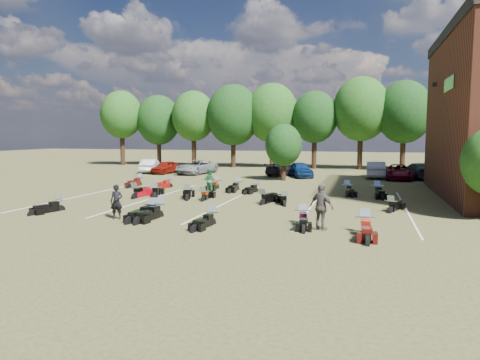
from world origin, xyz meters
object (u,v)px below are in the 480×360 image
at_px(motorcycle_3, 154,215).
at_px(car_0, 166,167).
at_px(motorcycle_0, 60,211).
at_px(car_4, 301,169).
at_px(person_grey, 322,207).
at_px(person_black, 117,202).
at_px(motorcycle_14, 139,185).
at_px(motorcycle_7, 135,198).
at_px(person_green, 209,180).

bearing_deg(motorcycle_3, car_0, 121.70).
xyz_separation_m(car_0, motorcycle_0, (4.21, -21.15, -0.65)).
height_order(car_4, person_grey, person_grey).
relative_size(car_0, person_black, 2.31).
height_order(person_grey, motorcycle_3, person_grey).
distance_m(car_4, motorcycle_0, 23.48).
height_order(motorcycle_0, motorcycle_14, motorcycle_14).
bearing_deg(person_black, motorcycle_14, 102.98).
distance_m(person_black, motorcycle_7, 6.64).
bearing_deg(person_grey, car_4, -48.86).
bearing_deg(motorcycle_0, person_green, 76.53).
distance_m(car_4, motorcycle_3, 21.53).
xyz_separation_m(person_black, person_grey, (9.58, 0.30, 0.16)).
xyz_separation_m(person_black, motorcycle_3, (1.21, 1.40, -0.83)).
relative_size(car_0, person_green, 2.32).
bearing_deg(car_4, person_grey, -101.86).
xyz_separation_m(car_0, motorcycle_14, (2.60, -9.97, -0.65)).
xyz_separation_m(person_green, motorcycle_14, (-6.67, 2.14, -0.82)).
bearing_deg(person_black, motorcycle_3, 37.03).
height_order(person_grey, motorcycle_14, person_grey).
bearing_deg(motorcycle_14, person_black, -67.37).
height_order(car_0, person_black, person_black).
height_order(person_green, person_grey, person_grey).
bearing_deg(motorcycle_7, car_4, -115.73).
distance_m(person_green, motorcycle_3, 8.76).
xyz_separation_m(person_grey, motorcycle_0, (-13.71, 0.78, -0.98)).
height_order(person_green, motorcycle_7, person_green).
bearing_deg(motorcycle_0, motorcycle_7, 88.23).
height_order(person_black, person_grey, person_grey).
bearing_deg(motorcycle_7, car_0, -69.89).
bearing_deg(person_grey, car_0, -20.03).
bearing_deg(person_black, car_0, 98.47).
bearing_deg(car_4, motorcycle_7, -138.40).
distance_m(person_grey, motorcycle_7, 13.47).
distance_m(car_0, motorcycle_7, 17.17).
bearing_deg(person_green, car_4, -108.03).
bearing_deg(person_grey, person_green, -17.90).
height_order(person_black, motorcycle_0, person_black).
distance_m(person_black, person_green, 10.16).
relative_size(car_0, motorcycle_3, 1.79).
distance_m(car_0, car_4, 13.84).
height_order(person_green, motorcycle_3, person_green).
distance_m(motorcycle_0, motorcycle_3, 5.34).
distance_m(person_green, motorcycle_0, 10.38).
distance_m(person_green, motorcycle_14, 7.05).
bearing_deg(person_black, motorcycle_7, 100.61).
bearing_deg(motorcycle_3, motorcycle_14, 129.68).
relative_size(person_black, person_grey, 0.84).
relative_size(car_4, motorcycle_0, 2.01).
distance_m(motorcycle_0, motorcycle_14, 11.29).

